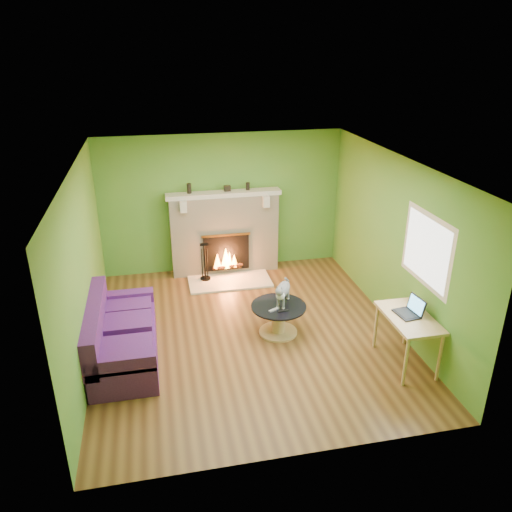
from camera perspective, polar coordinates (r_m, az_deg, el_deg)
The scene contains 22 objects.
floor at distance 7.68m, azimuth -0.86°, elevation -8.80°, with size 5.00×5.00×0.00m, color #583419.
ceiling at distance 6.67m, azimuth -1.00°, elevation 10.46°, with size 5.00×5.00×0.00m, color white.
wall_back at distance 9.40m, azimuth -3.87°, elevation 6.03°, with size 5.00×5.00×0.00m, color #4C8F2E.
wall_front at distance 4.94m, azimuth 4.76°, elevation -11.10°, with size 5.00×5.00×0.00m, color #4C8F2E.
wall_left at distance 7.04m, azimuth -19.20°, elevation -1.35°, with size 5.00×5.00×0.00m, color #4C8F2E.
wall_right at distance 7.79m, azimuth 15.55°, elevation 1.49°, with size 5.00×5.00×0.00m, color #4C8F2E.
window_frame at distance 6.97m, azimuth 18.95°, elevation 0.67°, with size 1.20×1.20×0.00m, color silver.
window_pane at distance 6.97m, azimuth 18.89°, elevation 0.67°, with size 1.06×1.06×0.00m, color white.
fireplace at distance 9.39m, azimuth -3.62°, elevation 2.63°, with size 2.10×0.46×1.58m.
hearth at distance 9.23m, azimuth -3.02°, elevation -2.88°, with size 1.50×0.75×0.03m, color beige.
mantel at distance 9.13m, azimuth -3.72°, elevation 7.10°, with size 2.10×0.28×0.08m, color beige.
sofa at distance 7.22m, azimuth -15.28°, elevation -8.94°, with size 0.88×1.90×0.85m.
coffee_table at distance 7.56m, azimuth 2.57°, elevation -7.00°, with size 0.83×0.83×0.47m.
desk at distance 7.00m, azimuth 17.06°, elevation -7.24°, with size 0.58×0.99×0.73m.
cat at distance 7.43m, azimuth 3.13°, elevation -4.10°, with size 0.23×0.64×0.40m, color slate, non-canonical shape.
remote_silver at distance 7.34m, azimuth 2.07°, elevation -6.15°, with size 0.17×0.04×0.02m, color gray.
remote_black at distance 7.31m, azimuth 3.11°, elevation -6.28°, with size 0.16×0.04×0.02m, color black.
laptop at distance 6.93m, azimuth 16.93°, elevation -5.53°, with size 0.29×0.33×0.25m, color black, non-canonical shape.
fire_tools at distance 9.16m, azimuth -5.88°, elevation -0.60°, with size 0.19×0.19×0.72m, color black, non-canonical shape.
mantel_vase_left at distance 9.06m, azimuth -7.66°, elevation 7.67°, with size 0.08×0.08×0.18m, color black.
mantel_vase_right at distance 9.20m, azimuth -0.94°, elevation 7.98°, with size 0.07×0.07×0.14m, color black.
mantel_box at distance 9.15m, azimuth -3.30°, elevation 7.72°, with size 0.12×0.08×0.10m, color black.
Camera 1 is at (-1.23, -6.39, 4.09)m, focal length 35.00 mm.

